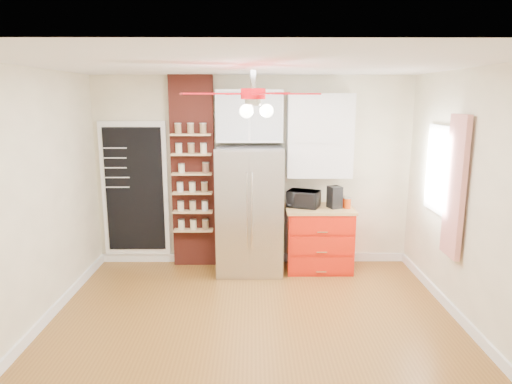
{
  "coord_description": "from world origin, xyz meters",
  "views": [
    {
      "loc": [
        -0.01,
        -4.46,
        2.4
      ],
      "look_at": [
        0.03,
        0.9,
        1.28
      ],
      "focal_mm": 32.0,
      "sensor_mm": 36.0,
      "label": 1
    }
  ],
  "objects_px": {
    "coffee_maker": "(335,197)",
    "toaster_oven": "(304,199)",
    "fridge": "(250,210)",
    "pantry_jar_oats": "(182,169)",
    "ceiling_fan": "(253,94)",
    "red_cabinet": "(319,238)",
    "canister_left": "(347,203)"
  },
  "relations": [
    {
      "from": "coffee_maker",
      "to": "toaster_oven",
      "type": "bearing_deg",
      "value": 153.25
    },
    {
      "from": "fridge",
      "to": "pantry_jar_oats",
      "type": "xyz_separation_m",
      "value": [
        -0.94,
        0.14,
        0.56
      ]
    },
    {
      "from": "fridge",
      "to": "toaster_oven",
      "type": "bearing_deg",
      "value": 5.51
    },
    {
      "from": "fridge",
      "to": "ceiling_fan",
      "type": "relative_size",
      "value": 1.25
    },
    {
      "from": "fridge",
      "to": "ceiling_fan",
      "type": "height_order",
      "value": "ceiling_fan"
    },
    {
      "from": "pantry_jar_oats",
      "to": "coffee_maker",
      "type": "bearing_deg",
      "value": -3.08
    },
    {
      "from": "red_cabinet",
      "to": "ceiling_fan",
      "type": "relative_size",
      "value": 0.67
    },
    {
      "from": "fridge",
      "to": "toaster_oven",
      "type": "distance_m",
      "value": 0.76
    },
    {
      "from": "red_cabinet",
      "to": "ceiling_fan",
      "type": "height_order",
      "value": "ceiling_fan"
    },
    {
      "from": "canister_left",
      "to": "pantry_jar_oats",
      "type": "relative_size",
      "value": 1.18
    },
    {
      "from": "toaster_oven",
      "to": "pantry_jar_oats",
      "type": "bearing_deg",
      "value": -160.09
    },
    {
      "from": "coffee_maker",
      "to": "pantry_jar_oats",
      "type": "xyz_separation_m",
      "value": [
        -2.11,
        0.11,
        0.38
      ]
    },
    {
      "from": "fridge",
      "to": "red_cabinet",
      "type": "relative_size",
      "value": 1.86
    },
    {
      "from": "fridge",
      "to": "red_cabinet",
      "type": "height_order",
      "value": "fridge"
    },
    {
      "from": "red_cabinet",
      "to": "canister_left",
      "type": "distance_m",
      "value": 0.64
    },
    {
      "from": "canister_left",
      "to": "toaster_oven",
      "type": "bearing_deg",
      "value": 172.06
    },
    {
      "from": "fridge",
      "to": "ceiling_fan",
      "type": "bearing_deg",
      "value": -88.24
    },
    {
      "from": "pantry_jar_oats",
      "to": "ceiling_fan",
      "type": "bearing_deg",
      "value": -60.77
    },
    {
      "from": "red_cabinet",
      "to": "pantry_jar_oats",
      "type": "bearing_deg",
      "value": 177.34
    },
    {
      "from": "ceiling_fan",
      "to": "coffee_maker",
      "type": "xyz_separation_m",
      "value": [
        1.12,
        1.66,
        -1.37
      ]
    },
    {
      "from": "red_cabinet",
      "to": "toaster_oven",
      "type": "xyz_separation_m",
      "value": [
        -0.22,
        0.02,
        0.57
      ]
    },
    {
      "from": "red_cabinet",
      "to": "pantry_jar_oats",
      "type": "height_order",
      "value": "pantry_jar_oats"
    },
    {
      "from": "ceiling_fan",
      "to": "pantry_jar_oats",
      "type": "distance_m",
      "value": 2.26
    },
    {
      "from": "canister_left",
      "to": "pantry_jar_oats",
      "type": "xyz_separation_m",
      "value": [
        -2.28,
        0.15,
        0.46
      ]
    },
    {
      "from": "ceiling_fan",
      "to": "coffee_maker",
      "type": "bearing_deg",
      "value": 55.91
    },
    {
      "from": "toaster_oven",
      "to": "coffee_maker",
      "type": "bearing_deg",
      "value": 15.87
    },
    {
      "from": "red_cabinet",
      "to": "pantry_jar_oats",
      "type": "xyz_separation_m",
      "value": [
        -1.91,
        0.09,
        0.98
      ]
    },
    {
      "from": "coffee_maker",
      "to": "canister_left",
      "type": "bearing_deg",
      "value": -32.36
    },
    {
      "from": "fridge",
      "to": "toaster_oven",
      "type": "xyz_separation_m",
      "value": [
        0.75,
        0.07,
        0.14
      ]
    },
    {
      "from": "toaster_oven",
      "to": "pantry_jar_oats",
      "type": "distance_m",
      "value": 1.74
    },
    {
      "from": "canister_left",
      "to": "coffee_maker",
      "type": "bearing_deg",
      "value": 168.08
    },
    {
      "from": "red_cabinet",
      "to": "toaster_oven",
      "type": "relative_size",
      "value": 2.21
    }
  ]
}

